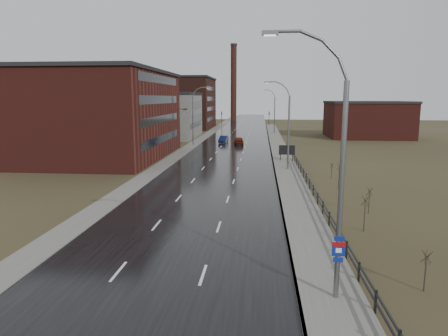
% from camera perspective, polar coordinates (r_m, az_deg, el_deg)
% --- Properties ---
extents(ground, '(320.00, 320.00, 0.00)m').
position_cam_1_polar(ground, '(18.86, -12.24, -19.71)').
color(ground, '#2D2819').
rests_on(ground, ground).
extents(road, '(14.00, 300.00, 0.06)m').
position_cam_1_polar(road, '(76.31, 1.28, 3.04)').
color(road, black).
rests_on(road, ground).
extents(sidewalk_right, '(3.20, 180.00, 0.18)m').
position_cam_1_polar(sidewalk_right, '(51.51, 8.92, -0.40)').
color(sidewalk_right, '#595651').
rests_on(sidewalk_right, ground).
extents(curb_right, '(0.16, 180.00, 0.18)m').
position_cam_1_polar(curb_right, '(51.43, 7.23, -0.37)').
color(curb_right, slate).
rests_on(curb_right, ground).
extents(sidewalk_left, '(2.40, 260.00, 0.12)m').
position_cam_1_polar(sidewalk_left, '(77.30, -4.80, 3.12)').
color(sidewalk_left, '#595651').
rests_on(sidewalk_left, ground).
extents(warehouse_near, '(22.44, 28.56, 13.50)m').
position_cam_1_polar(warehouse_near, '(66.04, -18.30, 7.32)').
color(warehouse_near, '#471914').
rests_on(warehouse_near, ground).
extents(warehouse_mid, '(16.32, 20.40, 10.50)m').
position_cam_1_polar(warehouse_mid, '(96.49, -8.76, 7.50)').
color(warehouse_mid, slate).
rests_on(warehouse_mid, ground).
extents(warehouse_far, '(26.52, 24.48, 15.50)m').
position_cam_1_polar(warehouse_far, '(126.76, -7.73, 9.22)').
color(warehouse_far, '#331611').
rests_on(warehouse_far, ground).
extents(building_right, '(18.36, 16.32, 8.50)m').
position_cam_1_polar(building_right, '(100.87, 19.76, 6.57)').
color(building_right, '#471914').
rests_on(building_right, ground).
extents(smokestack, '(2.70, 2.70, 30.70)m').
position_cam_1_polar(smokestack, '(166.07, 1.39, 12.14)').
color(smokestack, '#331611').
rests_on(smokestack, ground).
extents(streetlight_main, '(3.91, 0.29, 12.11)m').
position_cam_1_polar(streetlight_main, '(18.15, 15.51, -0.57)').
color(streetlight_main, slate).
rests_on(streetlight_main, ground).
extents(streetlight_right_mid, '(3.36, 0.28, 11.35)m').
position_cam_1_polar(streetlight_right_mid, '(51.79, 8.91, 6.07)').
color(streetlight_right_mid, slate).
rests_on(streetlight_right_mid, ground).
extents(streetlight_left, '(3.36, 0.28, 11.35)m').
position_cam_1_polar(streetlight_left, '(78.71, -4.25, 7.47)').
color(streetlight_left, slate).
rests_on(streetlight_left, ground).
extents(streetlight_right_far, '(3.36, 0.28, 11.35)m').
position_cam_1_polar(streetlight_right_far, '(105.68, 7.08, 8.06)').
color(streetlight_right_far, slate).
rests_on(streetlight_right_far, ground).
extents(guardrail, '(0.10, 53.05, 1.10)m').
position_cam_1_polar(guardrail, '(35.32, 13.40, -4.31)').
color(guardrail, black).
rests_on(guardrail, ground).
extents(shrub_b, '(0.49, 0.52, 2.06)m').
position_cam_1_polar(shrub_b, '(22.09, 26.85, -12.88)').
color(shrub_b, '#382D23').
rests_on(shrub_b, ground).
extents(shrub_c, '(0.61, 0.64, 2.59)m').
position_cam_1_polar(shrub_c, '(29.71, 19.48, -6.00)').
color(shrub_c, '#382D23').
rests_on(shrub_c, ground).
extents(shrub_d, '(0.51, 0.54, 2.15)m').
position_cam_1_polar(shrub_d, '(34.41, 20.04, -4.29)').
color(shrub_d, '#382D23').
rests_on(shrub_d, ground).
extents(shrub_e, '(0.63, 0.66, 2.65)m').
position_cam_1_polar(shrub_e, '(42.86, 16.13, -0.97)').
color(shrub_e, '#382D23').
rests_on(shrub_e, ground).
extents(shrub_f, '(0.44, 0.47, 1.85)m').
position_cam_1_polar(shrub_f, '(47.91, 15.13, -0.32)').
color(shrub_f, '#382D23').
rests_on(shrub_f, ground).
extents(billboard, '(2.33, 0.17, 2.45)m').
position_cam_1_polar(billboard, '(59.14, 8.97, 2.49)').
color(billboard, black).
rests_on(billboard, ground).
extents(traffic_light_left, '(0.58, 2.73, 5.30)m').
position_cam_1_polar(traffic_light_left, '(136.29, -0.34, 8.03)').
color(traffic_light_left, black).
rests_on(traffic_light_left, ground).
extents(traffic_light_right, '(0.58, 2.73, 5.30)m').
position_cam_1_polar(traffic_light_right, '(135.68, 6.47, 7.96)').
color(traffic_light_right, black).
rests_on(traffic_light_right, ground).
extents(car_near, '(1.85, 4.38, 1.40)m').
position_cam_1_polar(car_near, '(83.36, -0.07, 4.10)').
color(car_near, '#0A1136').
rests_on(car_near, ground).
extents(car_far, '(2.20, 4.67, 1.54)m').
position_cam_1_polar(car_far, '(80.25, 2.14, 3.91)').
color(car_far, '#51190D').
rests_on(car_far, ground).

